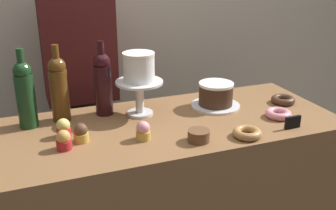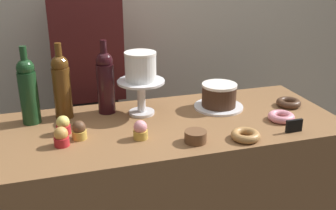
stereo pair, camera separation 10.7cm
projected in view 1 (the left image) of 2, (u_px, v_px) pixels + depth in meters
back_wall at (114, 4)px, 2.29m from camera, size 6.00×0.05×2.60m
cake_stand_pedestal at (139, 92)px, 1.71m from camera, size 0.21×0.21×0.15m
white_layer_cake at (139, 67)px, 1.67m from camera, size 0.14×0.14×0.12m
silver_serving_platter at (215, 105)px, 1.84m from camera, size 0.22×0.22×0.01m
chocolate_round_cake at (216, 94)px, 1.81m from camera, size 0.16×0.16×0.10m
wine_bottle_amber at (59, 88)px, 1.64m from camera, size 0.08×0.08×0.33m
wine_bottle_green at (25, 93)px, 1.58m from camera, size 0.08×0.08×0.33m
wine_bottle_dark_red at (103, 83)px, 1.70m from camera, size 0.08×0.08×0.33m
cupcake_strawberry at (143, 131)px, 1.50m from camera, size 0.06×0.06×0.07m
cupcake_lemon at (64, 128)px, 1.52m from camera, size 0.06×0.06×0.07m
cupcake_chocolate at (81, 133)px, 1.49m from camera, size 0.06×0.06×0.07m
cupcake_caramel at (64, 140)px, 1.43m from camera, size 0.06×0.06×0.07m
donut_chocolate at (283, 100)px, 1.87m from camera, size 0.11×0.11×0.03m
donut_pink at (278, 114)px, 1.71m from camera, size 0.11×0.11×0.03m
donut_maple at (247, 133)px, 1.53m from camera, size 0.11×0.11×0.03m
cookie_stack at (199, 136)px, 1.49m from camera, size 0.08×0.08×0.04m
price_sign_chalkboard at (293, 122)px, 1.60m from camera, size 0.07×0.01×0.05m
barista_figure at (83, 100)px, 2.13m from camera, size 0.36×0.22×1.60m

